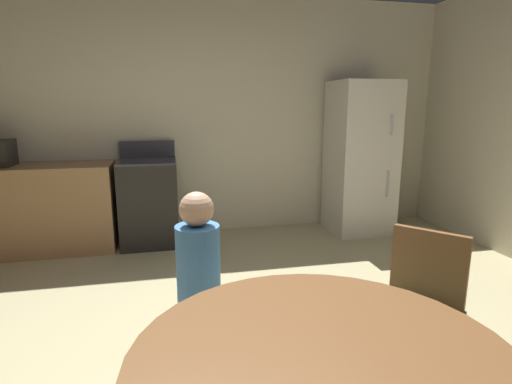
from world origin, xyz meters
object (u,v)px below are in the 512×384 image
object	(u,v)px
refrigerator	(360,158)
oven_range	(149,202)
person_child	(199,290)
chair_northeast	(419,305)

from	to	relation	value
refrigerator	oven_range	bearing A→B (deg)	178.73
oven_range	person_child	xyz separation A→B (m)	(0.34, -2.51, 0.11)
oven_range	refrigerator	bearing A→B (deg)	-1.27
oven_range	chair_northeast	world-z (taller)	oven_range
person_child	refrigerator	bearing A→B (deg)	120.68
oven_range	refrigerator	distance (m)	2.46
refrigerator	person_child	size ratio (longest dim) A/B	1.61
oven_range	refrigerator	size ratio (longest dim) A/B	0.62
refrigerator	chair_northeast	xyz separation A→B (m)	(-0.99, -2.71, -0.38)
person_child	chair_northeast	bearing A→B (deg)	58.19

